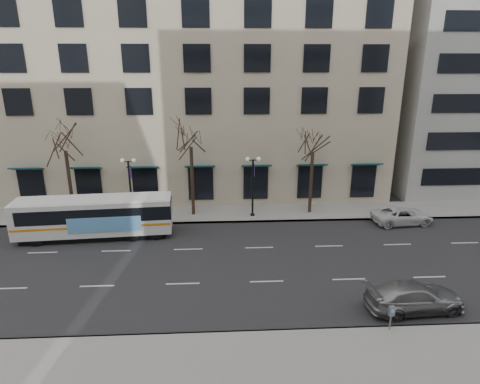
{
  "coord_description": "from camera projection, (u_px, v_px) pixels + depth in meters",
  "views": [
    {
      "loc": [
        2.31,
        -23.33,
        12.5
      ],
      "look_at": [
        3.67,
        2.82,
        4.0
      ],
      "focal_mm": 30.0,
      "sensor_mm": 36.0,
      "label": 1
    }
  ],
  "objects": [
    {
      "name": "white_pickup",
      "position": [
        402.0,
        216.0,
        32.43
      ],
      "size": [
        5.01,
        2.64,
        1.34
      ],
      "primitive_type": "imported",
      "rotation": [
        0.0,
        0.0,
        1.66
      ],
      "color": "silver",
      "rests_on": "ground"
    },
    {
      "name": "pay_station",
      "position": [
        391.0,
        313.0,
        19.15
      ],
      "size": [
        0.29,
        0.21,
        1.28
      ],
      "rotation": [
        0.0,
        0.0,
        0.09
      ],
      "color": "gray",
      "rests_on": "sidewalk_near"
    },
    {
      "name": "lamp_post_right",
      "position": [
        253.0,
        184.0,
        33.04
      ],
      "size": [
        1.22,
        0.45,
        5.21
      ],
      "color": "black",
      "rests_on": "ground"
    },
    {
      "name": "sidewalk_far",
      "position": [
        252.0,
        213.0,
        34.68
      ],
      "size": [
        80.0,
        4.0,
        0.15
      ],
      "primitive_type": "cube",
      "color": "gray",
      "rests_on": "ground"
    },
    {
      "name": "building_hotel",
      "position": [
        177.0,
        67.0,
        42.05
      ],
      "size": [
        40.0,
        20.0,
        24.0
      ],
      "primitive_type": "cube",
      "color": "#B8A58C",
      "rests_on": "ground"
    },
    {
      "name": "ground",
      "position": [
        186.0,
        265.0,
        25.91
      ],
      "size": [
        160.0,
        160.0,
        0.0
      ],
      "primitive_type": "plane",
      "color": "black",
      "rests_on": "ground"
    },
    {
      "name": "tree_far_mid",
      "position": [
        191.0,
        135.0,
        32.14
      ],
      "size": [
        3.6,
        3.6,
        8.55
      ],
      "color": "black",
      "rests_on": "ground"
    },
    {
      "name": "tree_far_right",
      "position": [
        313.0,
        140.0,
        32.78
      ],
      "size": [
        3.6,
        3.6,
        8.06
      ],
      "color": "black",
      "rests_on": "ground"
    },
    {
      "name": "lamp_post_left",
      "position": [
        130.0,
        186.0,
        32.54
      ],
      "size": [
        1.22,
        0.45,
        5.21
      ],
      "color": "black",
      "rests_on": "ground"
    },
    {
      "name": "silver_car",
      "position": [
        415.0,
        297.0,
        21.06
      ],
      "size": [
        5.32,
        2.53,
        1.5
      ],
      "primitive_type": "imported",
      "rotation": [
        0.0,
        0.0,
        1.65
      ],
      "color": "#96979D",
      "rests_on": "ground"
    },
    {
      "name": "tree_far_left",
      "position": [
        64.0,
        139.0,
        31.71
      ],
      "size": [
        3.6,
        3.6,
        8.34
      ],
      "color": "black",
      "rests_on": "ground"
    },
    {
      "name": "city_bus",
      "position": [
        95.0,
        216.0,
        29.6
      ],
      "size": [
        11.44,
        3.29,
        3.06
      ],
      "rotation": [
        0.0,
        0.0,
        0.07
      ],
      "color": "white",
      "rests_on": "ground"
    }
  ]
}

